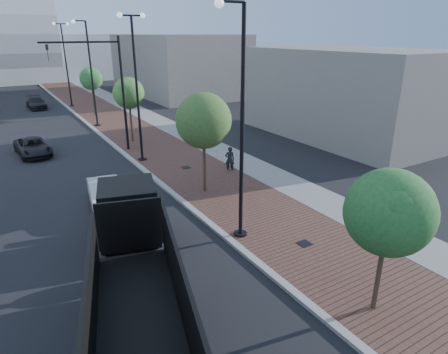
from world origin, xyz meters
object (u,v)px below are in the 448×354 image
dump_truck (133,260)px  pedestrian (230,159)px  white_sedan (106,195)px  dark_car_mid (33,147)px

dump_truck → pedestrian: (8.98, 8.49, -0.45)m
white_sedan → pedestrian: size_ratio=2.58×
white_sedan → pedestrian: (8.01, 1.33, 0.12)m
dark_car_mid → pedestrian: 14.36m
white_sedan → dark_car_mid: 11.75m
dump_truck → pedestrian: dump_truck is taller
white_sedan → pedestrian: pedestrian is taller
white_sedan → pedestrian: 8.12m
dump_truck → pedestrian: size_ratio=8.28×
dump_truck → white_sedan: bearing=97.9°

